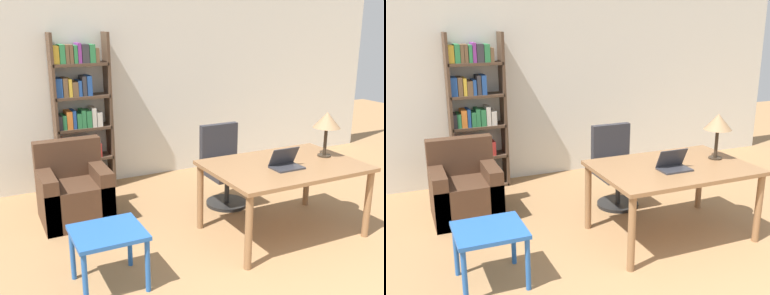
# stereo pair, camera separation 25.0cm
# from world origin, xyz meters

# --- Properties ---
(wall_back) EXTENTS (8.00, 0.06, 2.70)m
(wall_back) POSITION_xyz_m (0.00, 4.53, 1.35)
(wall_back) COLOR silver
(wall_back) RESTS_ON ground_plane
(desk) EXTENTS (1.59, 1.07, 0.77)m
(desk) POSITION_xyz_m (0.59, 2.11, 0.68)
(desk) COLOR olive
(desk) RESTS_ON ground_plane
(laptop) EXTENTS (0.32, 0.21, 0.21)m
(laptop) POSITION_xyz_m (0.53, 2.00, 0.81)
(laptop) COLOR #2D2D33
(laptop) RESTS_ON desk
(table_lamp) EXTENTS (0.29, 0.29, 0.49)m
(table_lamp) POSITION_xyz_m (1.16, 2.15, 1.16)
(table_lamp) COLOR #2D2319
(table_lamp) RESTS_ON desk
(office_chair) EXTENTS (0.53, 0.53, 0.98)m
(office_chair) POSITION_xyz_m (0.45, 3.08, 0.46)
(office_chair) COLOR black
(office_chair) RESTS_ON ground_plane
(side_table_blue) EXTENTS (0.59, 0.54, 0.51)m
(side_table_blue) POSITION_xyz_m (-1.34, 1.94, 0.43)
(side_table_blue) COLOR #2356A3
(side_table_blue) RESTS_ON ground_plane
(armchair) EXTENTS (0.75, 0.69, 0.89)m
(armchair) POSITION_xyz_m (-1.32, 3.42, 0.31)
(armchair) COLOR #472D1E
(armchair) RESTS_ON ground_plane
(bookshelf) EXTENTS (0.73, 0.28, 2.07)m
(bookshelf) POSITION_xyz_m (-1.00, 4.34, 0.97)
(bookshelf) COLOR #4C3828
(bookshelf) RESTS_ON ground_plane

